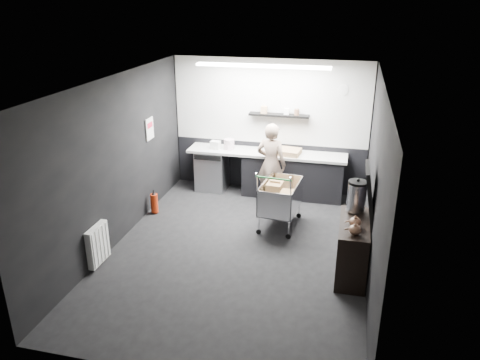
# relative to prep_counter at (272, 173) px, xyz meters

# --- Properties ---
(floor) EXTENTS (5.50, 5.50, 0.00)m
(floor) POSITION_rel_prep_counter_xyz_m (-0.14, -2.42, -0.46)
(floor) COLOR black
(floor) RESTS_ON ground
(ceiling) EXTENTS (5.50, 5.50, 0.00)m
(ceiling) POSITION_rel_prep_counter_xyz_m (-0.14, -2.42, 2.24)
(ceiling) COLOR white
(ceiling) RESTS_ON wall_back
(wall_back) EXTENTS (5.50, 0.00, 5.50)m
(wall_back) POSITION_rel_prep_counter_xyz_m (-0.14, 0.33, 0.89)
(wall_back) COLOR black
(wall_back) RESTS_ON floor
(wall_front) EXTENTS (5.50, 0.00, 5.50)m
(wall_front) POSITION_rel_prep_counter_xyz_m (-0.14, -5.17, 0.89)
(wall_front) COLOR black
(wall_front) RESTS_ON floor
(wall_left) EXTENTS (0.00, 5.50, 5.50)m
(wall_left) POSITION_rel_prep_counter_xyz_m (-2.14, -2.42, 0.89)
(wall_left) COLOR black
(wall_left) RESTS_ON floor
(wall_right) EXTENTS (0.00, 5.50, 5.50)m
(wall_right) POSITION_rel_prep_counter_xyz_m (1.86, -2.42, 0.89)
(wall_right) COLOR black
(wall_right) RESTS_ON floor
(kitchen_wall_panel) EXTENTS (3.95, 0.02, 1.70)m
(kitchen_wall_panel) POSITION_rel_prep_counter_xyz_m (-0.14, 0.31, 1.39)
(kitchen_wall_panel) COLOR silver
(kitchen_wall_panel) RESTS_ON wall_back
(dado_panel) EXTENTS (3.95, 0.02, 1.00)m
(dado_panel) POSITION_rel_prep_counter_xyz_m (-0.14, 0.31, 0.04)
(dado_panel) COLOR black
(dado_panel) RESTS_ON wall_back
(floating_shelf) EXTENTS (1.20, 0.22, 0.04)m
(floating_shelf) POSITION_rel_prep_counter_xyz_m (0.06, 0.20, 1.16)
(floating_shelf) COLOR black
(floating_shelf) RESTS_ON wall_back
(wall_clock) EXTENTS (0.20, 0.03, 0.20)m
(wall_clock) POSITION_rel_prep_counter_xyz_m (1.26, 0.30, 1.69)
(wall_clock) COLOR white
(wall_clock) RESTS_ON wall_back
(poster) EXTENTS (0.02, 0.30, 0.40)m
(poster) POSITION_rel_prep_counter_xyz_m (-2.12, -1.12, 1.09)
(poster) COLOR silver
(poster) RESTS_ON wall_left
(poster_red_band) EXTENTS (0.02, 0.22, 0.10)m
(poster_red_band) POSITION_rel_prep_counter_xyz_m (-2.11, -1.12, 1.16)
(poster_red_band) COLOR red
(poster_red_band) RESTS_ON poster
(radiator) EXTENTS (0.10, 0.50, 0.60)m
(radiator) POSITION_rel_prep_counter_xyz_m (-2.08, -3.32, -0.11)
(radiator) COLOR white
(radiator) RESTS_ON wall_left
(ceiling_strip) EXTENTS (2.40, 0.20, 0.04)m
(ceiling_strip) POSITION_rel_prep_counter_xyz_m (-0.14, -0.57, 2.21)
(ceiling_strip) COLOR white
(ceiling_strip) RESTS_ON ceiling
(prep_counter) EXTENTS (3.20, 0.61, 0.90)m
(prep_counter) POSITION_rel_prep_counter_xyz_m (0.00, 0.00, 0.00)
(prep_counter) COLOR black
(prep_counter) RESTS_ON floor
(person) EXTENTS (0.66, 0.50, 1.62)m
(person) POSITION_rel_prep_counter_xyz_m (0.04, -0.45, 0.35)
(person) COLOR beige
(person) RESTS_ON floor
(shopping_cart) EXTENTS (0.68, 1.05, 1.11)m
(shopping_cart) POSITION_rel_prep_counter_xyz_m (0.37, -1.38, 0.07)
(shopping_cart) COLOR silver
(shopping_cart) RESTS_ON floor
(sideboard) EXTENTS (0.48, 1.12, 1.67)m
(sideboard) POSITION_rel_prep_counter_xyz_m (1.65, -2.63, 0.08)
(sideboard) COLOR black
(sideboard) RESTS_ON floor
(fire_extinguisher) EXTENTS (0.14, 0.14, 0.45)m
(fire_extinguisher) POSITION_rel_prep_counter_xyz_m (-1.99, -1.43, -0.24)
(fire_extinguisher) COLOR #A8260B
(fire_extinguisher) RESTS_ON floor
(cardboard_box) EXTENTS (0.57, 0.46, 0.11)m
(cardboard_box) POSITION_rel_prep_counter_xyz_m (0.28, -0.05, 0.50)
(cardboard_box) COLOR tan
(cardboard_box) RESTS_ON prep_counter
(pink_tub) EXTENTS (0.21, 0.21, 0.21)m
(pink_tub) POSITION_rel_prep_counter_xyz_m (-0.91, 0.00, 0.55)
(pink_tub) COLOR silver
(pink_tub) RESTS_ON prep_counter
(white_container) EXTENTS (0.20, 0.17, 0.17)m
(white_container) POSITION_rel_prep_counter_xyz_m (-1.18, -0.05, 0.53)
(white_container) COLOR white
(white_container) RESTS_ON prep_counter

